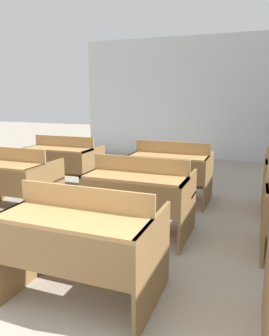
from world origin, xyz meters
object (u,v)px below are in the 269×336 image
at_px(bench_front_center, 84,240).
at_px(bench_second_left, 10,179).
at_px(bench_second_center, 139,194).
at_px(bench_third_center, 171,170).
at_px(bench_third_left, 64,161).

distance_m(bench_front_center, bench_second_left, 2.23).
distance_m(bench_second_center, bench_third_center, 1.30).
distance_m(bench_second_left, bench_third_left, 1.28).
distance_m(bench_front_center, bench_third_left, 3.15).
xyz_separation_m(bench_second_left, bench_third_center, (1.83, 1.27, 0.00)).
relative_size(bench_front_center, bench_second_left, 1.00).
bearing_deg(bench_second_left, bench_second_center, -0.80).
bearing_deg(bench_second_left, bench_front_center, -35.28).
bearing_deg(bench_third_left, bench_second_center, -35.73).
distance_m(bench_front_center, bench_third_center, 2.56).
relative_size(bench_front_center, bench_third_left, 1.00).
bearing_deg(bench_second_left, bench_third_center, 34.82).
height_order(bench_front_center, bench_second_left, same).
distance_m(bench_third_left, bench_third_center, 1.84).
xyz_separation_m(bench_second_left, bench_third_left, (-0.01, 1.28, 0.00)).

